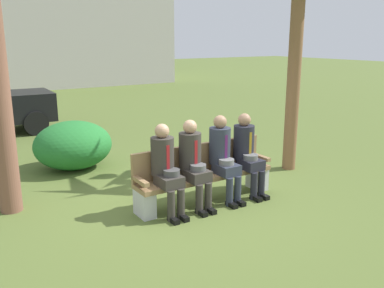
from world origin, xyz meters
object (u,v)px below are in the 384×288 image
(seated_man_leftmost, at_px, (166,165))
(shrub_near_bench, at_px, (73,145))
(seated_man_centerleft, at_px, (193,160))
(seated_man_centerright, at_px, (223,154))
(park_bench, at_px, (204,174))
(building_backdrop, at_px, (24,4))
(seated_man_rightmost, at_px, (247,150))

(seated_man_leftmost, distance_m, shrub_near_bench, 2.95)
(seated_man_centerleft, height_order, seated_man_centerright, seated_man_centerright)
(park_bench, xyz_separation_m, seated_man_centerright, (0.28, -0.13, 0.31))
(seated_man_centerleft, distance_m, seated_man_centerright, 0.56)
(seated_man_centerleft, distance_m, building_backdrop, 20.16)
(park_bench, height_order, seated_man_centerright, seated_man_centerright)
(shrub_near_bench, xyz_separation_m, building_backdrop, (2.75, 16.87, 3.81))
(seated_man_leftmost, relative_size, shrub_near_bench, 0.88)
(seated_man_centerleft, distance_m, seated_man_rightmost, 1.05)
(seated_man_leftmost, height_order, seated_man_centerright, seated_man_centerright)
(seated_man_centerright, xyz_separation_m, seated_man_rightmost, (0.49, -0.00, -0.01))
(seated_man_leftmost, height_order, shrub_near_bench, seated_man_leftmost)
(seated_man_centerright, bearing_deg, building_backdrop, 86.40)
(park_bench, height_order, seated_man_leftmost, seated_man_leftmost)
(seated_man_rightmost, height_order, shrub_near_bench, seated_man_rightmost)
(seated_man_leftmost, distance_m, seated_man_rightmost, 1.52)
(seated_man_centerleft, distance_m, shrub_near_bench, 3.06)
(seated_man_centerleft, height_order, shrub_near_bench, seated_man_centerleft)
(seated_man_rightmost, relative_size, building_backdrop, 0.09)
(seated_man_centerright, bearing_deg, shrub_near_bench, 117.52)
(seated_man_rightmost, bearing_deg, shrub_near_bench, 124.59)
(park_bench, height_order, seated_man_centerleft, seated_man_centerleft)
(shrub_near_bench, bearing_deg, seated_man_leftmost, -80.61)
(shrub_near_bench, relative_size, building_backdrop, 0.10)
(seated_man_centerright, xyz_separation_m, shrub_near_bench, (-1.51, 2.90, -0.28))
(seated_man_centerright, relative_size, building_backdrop, 0.09)
(park_bench, bearing_deg, building_backdrop, 85.57)
(seated_man_centerright, bearing_deg, seated_man_leftmost, -179.88)
(seated_man_centerright, height_order, seated_man_rightmost, seated_man_centerright)
(park_bench, distance_m, shrub_near_bench, 3.03)
(seated_man_leftmost, bearing_deg, building_backdrop, 83.44)
(park_bench, distance_m, seated_man_rightmost, 0.84)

